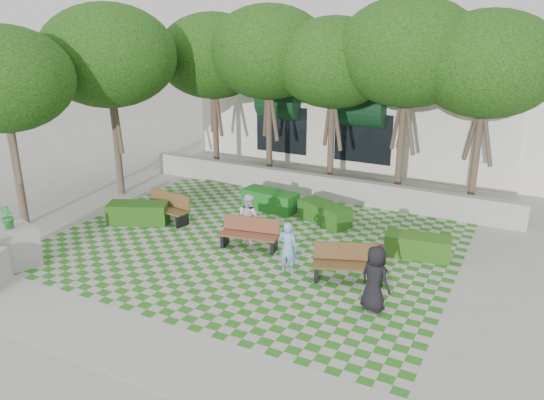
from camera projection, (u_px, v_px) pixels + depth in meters
The scene contains 18 objects.
ground at pixel (233, 258), 15.46m from camera, with size 90.00×90.00×0.00m, color gray.
lawn at pixel (250, 245), 16.30m from camera, with size 12.00×12.00×0.00m, color #2B721E.
sidewalk_south at pixel (121, 340), 11.52m from camera, with size 16.00×2.00×0.01m, color #9E9B93.
sidewalk_west at pixel (80, 208), 19.43m from camera, with size 2.00×12.00×0.01m, color #9E9B93.
retaining_wall at pixel (316, 186), 20.51m from camera, with size 15.00×0.36×0.90m, color #9E9B93.
bench_east at pixel (348, 264), 14.01m from camera, with size 1.97×1.25×0.99m.
bench_mid at pixel (250, 234), 15.96m from camera, with size 1.85×0.89×0.93m.
bench_west at pixel (166, 208), 18.11m from camera, with size 1.93×0.88×0.97m.
hedge_east at pixel (417, 246), 15.44m from camera, with size 1.87×0.75×0.65m, color #234D14.
hedge_midright at pixel (324, 213), 17.99m from camera, with size 1.93×0.77×0.67m, color #1C4A13.
hedge_midleft at pixel (270, 200), 19.20m from camera, with size 2.03×0.81×0.71m, color #16541A.
hedge_west at pixel (138, 213), 17.98m from camera, with size 1.99×0.80×0.70m, color #1D4713.
planter_back at pixel (13, 245), 14.80m from camera, with size 1.38×1.38×1.84m.
person_blue at pixel (288, 248), 14.31m from camera, with size 0.54×0.36×1.49m, color #72A0CF.
person_dark at pixel (375, 279), 12.48m from camera, with size 0.80×0.52×1.64m, color black.
person_white at pixel (249, 218), 16.36m from camera, with size 0.75×0.58×1.54m, color white.
tree_row at pixel (271, 59), 19.56m from camera, with size 17.70×13.40×7.41m.
building at pixel (398, 105), 26.03m from camera, with size 18.00×8.92×5.15m.
Camera 1 is at (7.48, -11.95, 6.67)m, focal length 35.00 mm.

